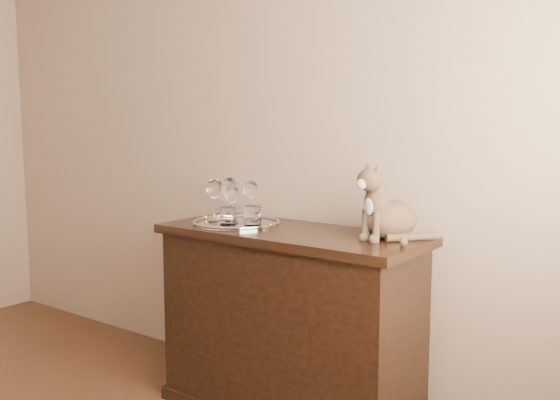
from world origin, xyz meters
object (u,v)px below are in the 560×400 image
(tumbler_c, at_px, (253,216))
(cat, at_px, (390,200))
(wine_glass_b, at_px, (251,200))
(wine_glass_a, at_px, (230,199))
(tumbler_b, at_px, (228,216))
(sideboard, at_px, (290,324))
(wine_glass_c, at_px, (215,200))
(tray, at_px, (236,224))
(wine_glass_d, at_px, (232,204))

(tumbler_c, bearing_deg, cat, 12.03)
(cat, bearing_deg, wine_glass_b, -162.30)
(wine_glass_a, relative_size, wine_glass_b, 1.07)
(wine_glass_a, xyz_separation_m, tumbler_b, (0.09, -0.12, -0.06))
(tumbler_c, bearing_deg, tumbler_b, -145.25)
(wine_glass_a, distance_m, cat, 0.80)
(sideboard, height_order, wine_glass_a, wine_glass_a)
(wine_glass_c, bearing_deg, sideboard, 11.13)
(sideboard, xyz_separation_m, tumbler_c, (-0.18, -0.04, 0.48))
(tray, xyz_separation_m, tumbler_b, (0.01, -0.07, 0.05))
(wine_glass_c, height_order, tumbler_b, wine_glass_c)
(wine_glass_a, height_order, wine_glass_d, wine_glass_a)
(tumbler_c, height_order, cat, cat)
(sideboard, bearing_deg, wine_glass_b, 166.15)
(tumbler_b, height_order, tumbler_c, tumbler_c)
(sideboard, xyz_separation_m, wine_glass_c, (-0.38, -0.07, 0.54))
(wine_glass_a, xyz_separation_m, cat, (0.80, 0.07, 0.05))
(wine_glass_b, height_order, tumbler_c, wine_glass_b)
(wine_glass_c, relative_size, cat, 0.66)
(sideboard, xyz_separation_m, wine_glass_a, (-0.36, 0.02, 0.53))
(wine_glass_a, relative_size, wine_glass_d, 1.17)
(wine_glass_d, distance_m, tumbler_b, 0.08)
(wine_glass_c, relative_size, tumbler_b, 2.53)
(wine_glass_b, distance_m, tumbler_b, 0.18)
(tumbler_c, distance_m, cat, 0.64)
(wine_glass_a, bearing_deg, tray, -29.95)
(sideboard, xyz_separation_m, tumbler_b, (-0.27, -0.10, 0.47))
(wine_glass_a, xyz_separation_m, wine_glass_c, (-0.01, -0.09, 0.00))
(wine_glass_c, bearing_deg, wine_glass_b, 55.68)
(tray, bearing_deg, tumbler_c, -5.72)
(sideboard, bearing_deg, tumbler_b, -158.97)
(wine_glass_d, xyz_separation_m, tumbler_b, (0.02, -0.05, -0.05))
(wine_glass_b, xyz_separation_m, wine_glass_d, (-0.01, -0.12, -0.01))
(tray, distance_m, wine_glass_c, 0.15)
(wine_glass_d, xyz_separation_m, cat, (0.73, 0.14, 0.06))
(tray, xyz_separation_m, tumbler_c, (0.11, -0.01, 0.05))
(wine_glass_a, xyz_separation_m, tumbler_c, (0.19, -0.06, -0.06))
(sideboard, bearing_deg, tray, -173.98)
(sideboard, distance_m, wine_glass_b, 0.60)
(wine_glass_d, bearing_deg, tumbler_b, -67.86)
(tumbler_c, relative_size, cat, 0.28)
(tray, relative_size, wine_glass_c, 1.93)
(wine_glass_b, xyz_separation_m, cat, (0.71, 0.02, 0.05))
(wine_glass_a, distance_m, wine_glass_c, 0.09)
(wine_glass_a, distance_m, tumbler_b, 0.16)
(sideboard, relative_size, wine_glass_b, 6.31)
(wine_glass_c, xyz_separation_m, tumbler_c, (0.20, 0.03, -0.06))
(sideboard, distance_m, tumbler_b, 0.56)
(wine_glass_a, bearing_deg, tumbler_b, -52.18)
(wine_glass_a, distance_m, tumbler_c, 0.20)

